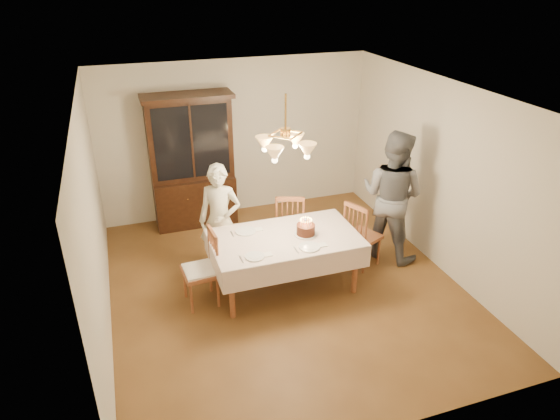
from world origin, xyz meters
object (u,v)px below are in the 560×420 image
object	(u,v)px
china_hutch	(192,164)
birthday_cake	(306,230)
chair_far_side	(290,226)
elderly_woman	(220,220)
dining_table	(285,242)

from	to	relation	value
china_hutch	birthday_cake	world-z (taller)	china_hutch
chair_far_side	elderly_woman	bearing A→B (deg)	-171.89
chair_far_side	china_hutch	bearing A→B (deg)	128.31
china_hutch	chair_far_side	distance (m)	1.95
dining_table	chair_far_side	world-z (taller)	chair_far_side
dining_table	china_hutch	world-z (taller)	china_hutch
china_hutch	birthday_cake	xyz separation A→B (m)	(1.07, -2.29, -0.21)
dining_table	elderly_woman	size ratio (longest dim) A/B	1.20
dining_table	birthday_cake	distance (m)	0.31
elderly_woman	dining_table	bearing A→B (deg)	-18.00
elderly_woman	birthday_cake	xyz separation A→B (m)	(0.98, -0.68, 0.03)
birthday_cake	elderly_woman	bearing A→B (deg)	145.11
dining_table	elderly_woman	distance (m)	0.96
chair_far_side	birthday_cake	xyz separation A→B (m)	(-0.08, -0.83, 0.39)
china_hutch	birthday_cake	bearing A→B (deg)	-64.98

